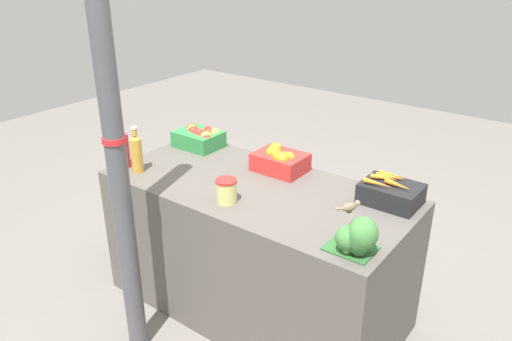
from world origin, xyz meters
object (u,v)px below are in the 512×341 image
at_px(juice_bottle_amber, 136,153).
at_px(apple_crate, 199,137).
at_px(orange_crate, 280,160).
at_px(sparrow_bird, 350,207).
at_px(juice_bottle_ruby, 123,148).
at_px(pickle_jar, 226,191).
at_px(broccoli_pile, 358,237).
at_px(carrot_crate, 391,192).
at_px(support_pole, 117,161).

bearing_deg(juice_bottle_amber, apple_crate, 88.77).
distance_m(orange_crate, sparrow_bird, 0.94).
bearing_deg(orange_crate, sparrow_bird, -36.21).
relative_size(juice_bottle_ruby, pickle_jar, 2.19).
distance_m(orange_crate, broccoli_pile, 0.99).
bearing_deg(carrot_crate, juice_bottle_amber, -158.98).
xyz_separation_m(pickle_jar, sparrow_bird, (0.75, -0.03, 0.15)).
height_order(juice_bottle_ruby, juice_bottle_amber, juice_bottle_amber).
distance_m(apple_crate, pickle_jar, 0.87).
height_order(orange_crate, juice_bottle_ruby, juice_bottle_ruby).
distance_m(carrot_crate, broccoli_pile, 0.58).
distance_m(support_pole, pickle_jar, 0.60).
xyz_separation_m(support_pole, sparrow_bird, (1.07, 0.42, -0.09)).
distance_m(apple_crate, carrot_crate, 1.41).
bearing_deg(carrot_crate, orange_crate, -179.50).
relative_size(orange_crate, sparrow_bird, 2.51).
xyz_separation_m(carrot_crate, broccoli_pile, (0.08, -0.57, 0.03)).
bearing_deg(juice_bottle_ruby, orange_crate, 33.27).
relative_size(apple_crate, orange_crate, 1.00).
distance_m(juice_bottle_ruby, sparrow_bird, 1.57).
xyz_separation_m(support_pole, carrot_crate, (1.05, 0.97, -0.25)).
height_order(apple_crate, sparrow_bird, sparrow_bird).
bearing_deg(juice_bottle_ruby, pickle_jar, 1.33).
xyz_separation_m(carrot_crate, pickle_jar, (-0.72, -0.53, 0.01)).
bearing_deg(juice_bottle_amber, support_pole, -48.69).
xyz_separation_m(juice_bottle_ruby, juice_bottle_amber, (0.12, -0.00, 0.00)).
xyz_separation_m(apple_crate, sparrow_bird, (1.43, -0.56, 0.15)).
bearing_deg(juice_bottle_ruby, sparrow_bird, -0.31).
bearing_deg(pickle_jar, apple_crate, 142.45).
bearing_deg(apple_crate, support_pole, -69.59).
xyz_separation_m(support_pole, juice_bottle_amber, (-0.37, 0.43, -0.18)).
relative_size(carrot_crate, sparrow_bird, 2.51).
relative_size(apple_crate, carrot_crate, 1.00).
xyz_separation_m(orange_crate, sparrow_bird, (0.75, -0.55, 0.15)).
bearing_deg(support_pole, carrot_crate, 42.89).
bearing_deg(pickle_jar, orange_crate, 90.33).
bearing_deg(apple_crate, broccoli_pile, -21.13).
distance_m(broccoli_pile, pickle_jar, 0.81).
bearing_deg(support_pole, sparrow_bird, 21.29).
relative_size(carrot_crate, broccoli_pile, 1.30).
bearing_deg(support_pole, orange_crate, 71.50).
bearing_deg(broccoli_pile, apple_crate, 158.87).
relative_size(orange_crate, juice_bottle_ruby, 1.07).
bearing_deg(carrot_crate, pickle_jar, -143.82).
bearing_deg(apple_crate, juice_bottle_ruby, -103.99).
distance_m(apple_crate, orange_crate, 0.69).
xyz_separation_m(carrot_crate, juice_bottle_amber, (-1.42, -0.55, 0.06)).
distance_m(juice_bottle_ruby, juice_bottle_amber, 0.12).
xyz_separation_m(apple_crate, pickle_jar, (0.69, -0.53, -0.00)).
xyz_separation_m(orange_crate, juice_bottle_amber, (-0.70, -0.54, 0.05)).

